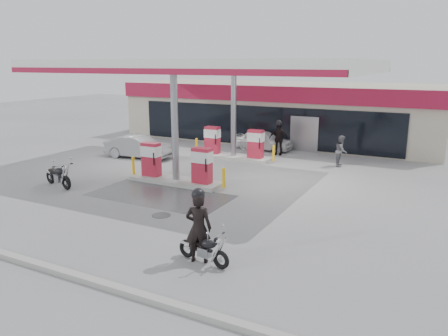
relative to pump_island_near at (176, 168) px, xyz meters
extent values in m
plane|color=gray|center=(0.00, -2.00, -0.71)|extent=(90.00, 90.00, 0.00)
cube|color=#4C4C4F|center=(0.50, -2.00, -0.71)|extent=(6.00, 3.00, 0.00)
cylinder|color=#38383A|center=(2.00, -4.00, -0.71)|extent=(0.70, 0.70, 0.01)
cube|color=gray|center=(0.00, -9.00, -0.64)|extent=(28.00, 0.25, 0.15)
cube|color=#BBB49D|center=(0.00, 14.00, 1.29)|extent=(22.00, 8.00, 4.00)
cube|color=black|center=(0.00, 9.97, 0.69)|extent=(18.00, 0.10, 2.60)
cube|color=maroon|center=(0.00, 9.90, 2.79)|extent=(22.00, 0.25, 1.00)
cube|color=navy|center=(7.00, 9.85, 2.79)|extent=(3.50, 0.12, 0.80)
cube|color=gray|center=(3.00, 9.93, 0.39)|extent=(1.80, 0.14, 2.20)
cube|color=silver|center=(0.00, 3.00, 4.59)|extent=(16.00, 10.00, 0.60)
cube|color=maroon|center=(0.00, -1.95, 4.41)|extent=(16.00, 0.12, 0.24)
cube|color=maroon|center=(0.00, 7.95, 4.41)|extent=(16.00, 0.12, 0.24)
cylinder|color=gray|center=(0.00, 0.00, 1.88)|extent=(0.32, 0.32, 5.00)
cylinder|color=gray|center=(0.00, 6.00, 1.88)|extent=(0.32, 0.32, 5.00)
cube|color=#9E9E99|center=(0.00, 0.00, -0.62)|extent=(4.50, 1.30, 0.18)
cube|color=#A61B31|center=(-1.40, 0.00, 0.27)|extent=(0.85, 0.48, 1.60)
cube|color=#A61B31|center=(1.40, 0.00, 0.27)|extent=(0.85, 0.48, 1.60)
cube|color=silver|center=(-1.40, 0.00, 0.67)|extent=(0.88, 0.52, 0.50)
cube|color=silver|center=(1.40, 0.00, 0.67)|extent=(0.88, 0.52, 0.50)
cylinder|color=yellow|center=(-2.50, 0.00, -0.17)|extent=(0.14, 0.14, 0.90)
cylinder|color=yellow|center=(2.50, 0.00, -0.17)|extent=(0.14, 0.14, 0.90)
cube|color=#9E9E99|center=(0.00, 6.00, -0.62)|extent=(4.50, 1.30, 0.18)
cube|color=#A61B31|center=(-1.40, 6.00, 0.27)|extent=(0.85, 0.48, 1.60)
cube|color=#A61B31|center=(1.40, 6.00, 0.27)|extent=(0.85, 0.48, 1.60)
cube|color=silver|center=(-1.40, 6.00, 0.67)|extent=(0.88, 0.52, 0.50)
cube|color=silver|center=(1.40, 6.00, 0.67)|extent=(0.88, 0.52, 0.50)
cylinder|color=yellow|center=(-2.50, 6.00, -0.17)|extent=(0.14, 0.14, 0.90)
cylinder|color=yellow|center=(2.50, 6.00, -0.17)|extent=(0.14, 0.14, 0.90)
torus|color=black|center=(5.94, -6.75, -0.44)|extent=(0.55, 0.21, 0.53)
torus|color=black|center=(4.73, -6.56, -0.44)|extent=(0.55, 0.21, 0.53)
cube|color=gray|center=(5.37, -6.66, -0.37)|extent=(0.38, 0.27, 0.27)
cube|color=black|center=(5.24, -6.64, -0.28)|extent=(0.80, 0.21, 0.07)
ellipsoid|color=black|center=(5.51, -6.68, -0.09)|extent=(0.54, 0.36, 0.25)
cube|color=black|center=(5.07, -6.61, -0.14)|extent=(0.52, 0.29, 0.09)
cylinder|color=silver|center=(5.77, -6.72, 0.18)|extent=(0.14, 0.67, 0.03)
sphere|color=silver|center=(5.87, -6.74, 0.07)|extent=(0.16, 0.16, 0.16)
cylinder|color=silver|center=(4.96, -6.47, -0.46)|extent=(0.80, 0.20, 0.07)
imported|color=black|center=(5.18, -6.63, 0.30)|extent=(0.84, 0.67, 2.02)
torus|color=black|center=(-3.64, -3.20, -0.39)|extent=(0.66, 0.32, 0.65)
torus|color=black|center=(-5.07, -2.81, -0.39)|extent=(0.66, 0.32, 0.65)
cube|color=gray|center=(-4.31, -3.01, -0.30)|extent=(0.48, 0.36, 0.32)
cube|color=black|center=(-4.47, -2.97, -0.19)|extent=(0.96, 0.36, 0.09)
ellipsoid|color=black|center=(-4.16, -3.06, 0.04)|extent=(0.67, 0.49, 0.30)
cube|color=black|center=(-4.68, -2.91, -0.02)|extent=(0.64, 0.40, 0.11)
cylinder|color=silver|center=(-3.84, -3.14, 0.37)|extent=(0.25, 0.80, 0.04)
sphere|color=silver|center=(-3.72, -3.18, 0.24)|extent=(0.19, 0.19, 0.19)
cylinder|color=silver|center=(-4.79, -2.73, -0.41)|extent=(0.96, 0.34, 0.09)
imported|color=white|center=(0.53, 9.20, -0.07)|extent=(3.78, 1.58, 1.28)
imported|color=#5B5B60|center=(6.00, 7.00, 0.12)|extent=(0.70, 0.86, 1.67)
imported|color=gray|center=(-5.03, 3.60, -0.05)|extent=(4.13, 1.80, 1.32)
imported|color=#94979C|center=(-10.00, 12.00, -0.07)|extent=(4.67, 2.68, 1.27)
imported|color=#A2A5AA|center=(5.83, 12.00, -0.06)|extent=(4.69, 2.20, 1.30)
imported|color=black|center=(1.94, 8.20, 0.28)|extent=(1.20, 0.58, 1.98)
camera|label=1|loc=(11.06, -16.37, 4.76)|focal=35.00mm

